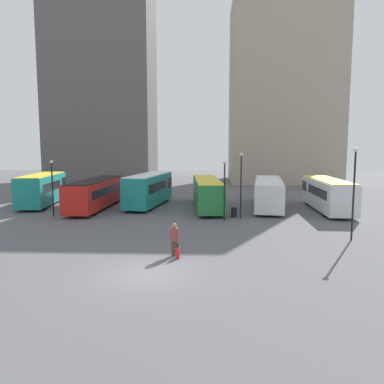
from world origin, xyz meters
TOP-DOWN VIEW (x-y plane):
  - ground_plane at (0.00, 0.00)m, footprint 160.00×160.00m
  - building_block_left at (-16.00, 50.22)m, footprint 18.05×11.93m
  - building_block_right at (15.84, 50.22)m, footprint 17.73×15.32m
  - bus_0 at (-14.40, 20.86)m, footprint 3.62×9.39m
  - bus_1 at (-8.11, 19.18)m, footprint 2.89×11.78m
  - bus_2 at (-3.16, 20.97)m, footprint 3.84×9.92m
  - bus_3 at (2.86, 19.92)m, footprint 3.27×11.99m
  - bus_4 at (9.02, 20.29)m, footprint 4.18×11.60m
  - bus_5 at (14.40, 18.87)m, footprint 2.90×10.80m
  - traveler at (1.09, 3.16)m, footprint 0.51×0.51m
  - suitcase at (1.31, 2.70)m, footprint 0.22×0.40m
  - lamp_post_0 at (5.73, 14.33)m, footprint 0.28×0.28m
  - lamp_post_1 at (-10.68, 14.69)m, footprint 0.28×0.28m
  - lamp_post_2 at (12.38, 7.15)m, footprint 0.28×0.28m
  - lamp_post_3 at (4.30, 13.25)m, footprint 0.28×0.28m
  - trash_bin at (5.24, 15.07)m, footprint 0.52×0.52m

SIDE VIEW (x-z plane):
  - ground_plane at x=0.00m, z-range 0.00..0.00m
  - suitcase at x=1.31m, z-range -0.12..0.71m
  - trash_bin at x=5.24m, z-range 0.00..0.85m
  - traveler at x=1.09m, z-range 0.18..2.04m
  - bus_4 at x=9.02m, z-range 0.13..3.00m
  - bus_1 at x=-8.11m, z-range 0.14..3.04m
  - bus_3 at x=2.86m, z-range 0.14..3.05m
  - bus_5 at x=14.40m, z-range 0.13..3.17m
  - bus_0 at x=-14.40m, z-range 0.13..3.38m
  - bus_2 at x=-3.16m, z-range 0.13..3.44m
  - lamp_post_1 at x=-10.68m, z-range 0.48..5.42m
  - lamp_post_3 at x=4.30m, z-range 0.49..5.45m
  - lamp_post_0 at x=5.73m, z-range 0.50..6.13m
  - lamp_post_2 at x=12.38m, z-range 0.51..6.54m
  - building_block_right at x=15.84m, z-range 0.00..31.14m
  - building_block_left at x=-16.00m, z-range 0.00..37.42m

